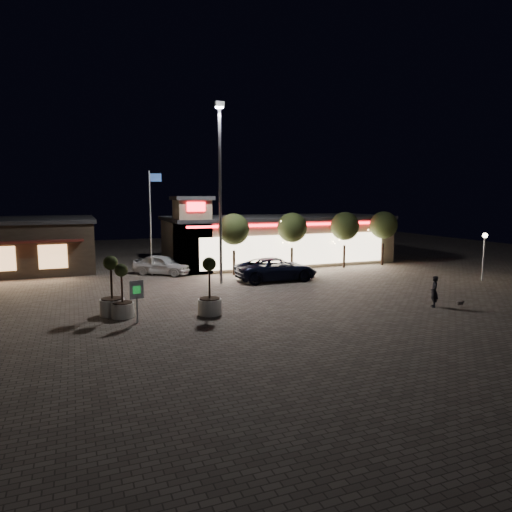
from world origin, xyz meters
name	(u,v)px	position (x,y,z in m)	size (l,w,h in m)	color
ground	(231,313)	(0.00, 0.00, 0.00)	(90.00, 90.00, 0.00)	#6E6259
retail_building	(274,239)	(9.51, 15.82, 2.21)	(20.40, 8.40, 6.10)	gray
floodlight_pole	(220,183)	(2.00, 8.00, 7.02)	(0.60, 0.40, 12.38)	gray
flagpole	(152,214)	(-1.90, 13.00, 4.74)	(0.95, 0.10, 8.00)	white
lamp_post_east	(484,247)	(20.00, 2.00, 2.46)	(0.36, 0.36, 3.48)	gray
string_tree_a	(234,229)	(4.00, 11.00, 3.56)	(2.42, 2.42, 4.79)	#332319
string_tree_b	(292,228)	(9.00, 11.00, 3.56)	(2.42, 2.42, 4.79)	#332319
string_tree_c	(345,226)	(14.00, 11.00, 3.56)	(2.42, 2.42, 4.79)	#332319
string_tree_d	(384,225)	(18.00, 11.00, 3.56)	(2.42, 2.42, 4.79)	#332319
pickup_truck	(276,269)	(6.11, 7.65, 0.84)	(2.77, 6.02, 1.67)	black
white_sedan	(162,265)	(-1.15, 13.27, 0.79)	(1.86, 4.63, 1.58)	silver
pedestrian	(434,292)	(10.86, -2.96, 0.87)	(0.64, 0.42, 1.74)	black
dog	(461,303)	(12.29, -3.49, 0.24)	(0.46, 0.17, 0.25)	#59514C
planter_left	(112,297)	(-5.79, 1.85, 0.95)	(1.26, 1.26, 3.09)	silver
planter_mid	(122,301)	(-5.35, 1.17, 0.85)	(1.12, 1.12, 2.74)	silver
planter_right	(210,297)	(-1.10, 0.11, 0.93)	(1.22, 1.22, 3.00)	silver
valet_sign	(137,293)	(-4.79, -0.16, 1.46)	(0.68, 0.23, 2.09)	gray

